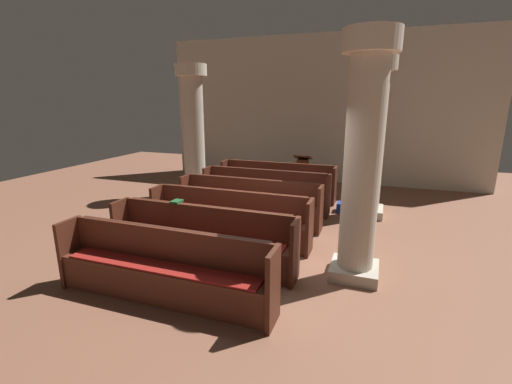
{
  "coord_description": "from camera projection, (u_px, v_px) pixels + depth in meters",
  "views": [
    {
      "loc": [
        1.93,
        -5.25,
        2.58
      ],
      "look_at": [
        -0.42,
        1.3,
        0.75
      ],
      "focal_mm": 24.77,
      "sensor_mm": 36.0,
      "label": 1
    }
  ],
  "objects": [
    {
      "name": "pew_row_5",
      "position": [
        162.0,
        265.0,
        4.55
      ],
      "size": [
        3.07,
        0.47,
        0.95
      ],
      "color": "#4C2316",
      "rests_on": "ground"
    },
    {
      "name": "ground_plane",
      "position": [
        253.0,
        254.0,
        6.07
      ],
      "size": [
        19.2,
        19.2,
        0.0
      ],
      "primitive_type": "plane",
      "color": "brown"
    },
    {
      "name": "pew_row_1",
      "position": [
        265.0,
        189.0,
        8.4
      ],
      "size": [
        3.07,
        0.46,
        0.95
      ],
      "color": "#4C2316",
      "rests_on": "ground"
    },
    {
      "name": "pew_row_0",
      "position": [
        277.0,
        180.0,
        9.36
      ],
      "size": [
        3.07,
        0.46,
        0.95
      ],
      "color": "#4C2316",
      "rests_on": "ground"
    },
    {
      "name": "pew_row_3",
      "position": [
        229.0,
        216.0,
        6.48
      ],
      "size": [
        3.07,
        0.46,
        0.95
      ],
      "color": "#4C2316",
      "rests_on": "ground"
    },
    {
      "name": "pew_row_4",
      "position": [
        201.0,
        236.0,
        5.52
      ],
      "size": [
        3.07,
        0.46,
        0.95
      ],
      "color": "#4C2316",
      "rests_on": "ground"
    },
    {
      "name": "back_wall",
      "position": [
        320.0,
        110.0,
        11.03
      ],
      "size": [
        10.0,
        0.16,
        4.5
      ],
      "primitive_type": "cube",
      "color": "beige",
      "rests_on": "ground"
    },
    {
      "name": "pew_row_2",
      "position": [
        249.0,
        201.0,
        7.44
      ],
      "size": [
        3.07,
        0.47,
        0.95
      ],
      "color": "#4C2316",
      "rests_on": "ground"
    },
    {
      "name": "hymn_book",
      "position": [
        177.0,
        201.0,
        5.75
      ],
      "size": [
        0.15,
        0.2,
        0.04
      ],
      "primitive_type": "cube",
      "color": "#194723",
      "rests_on": "pew_row_4"
    },
    {
      "name": "pillar_far_side",
      "position": [
        193.0,
        129.0,
        9.45
      ],
      "size": [
        0.82,
        0.82,
        3.46
      ],
      "color": "#B6AD9A",
      "rests_on": "ground"
    },
    {
      "name": "pillar_aisle_rear",
      "position": [
        363.0,
        158.0,
        4.87
      ],
      "size": [
        0.75,
        0.75,
        3.46
      ],
      "color": "#B6AD9A",
      "rests_on": "ground"
    },
    {
      "name": "pillar_aisle_side",
      "position": [
        371.0,
        136.0,
        7.72
      ],
      "size": [
        0.82,
        0.82,
        3.46
      ],
      "color": "#B6AD9A",
      "rests_on": "ground"
    },
    {
      "name": "kneeler_box_blue",
      "position": [
        344.0,
        207.0,
        8.36
      ],
      "size": [
        0.33,
        0.32,
        0.21
      ],
      "primitive_type": "cube",
      "color": "navy",
      "rests_on": "ground"
    },
    {
      "name": "lectern",
      "position": [
        302.0,
        177.0,
        10.03
      ],
      "size": [
        0.48,
        0.45,
        1.08
      ],
      "color": "#492215",
      "rests_on": "ground"
    }
  ]
}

